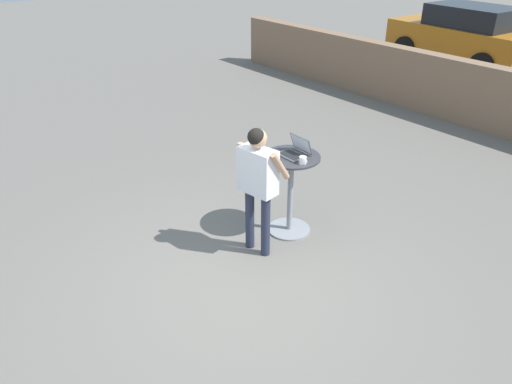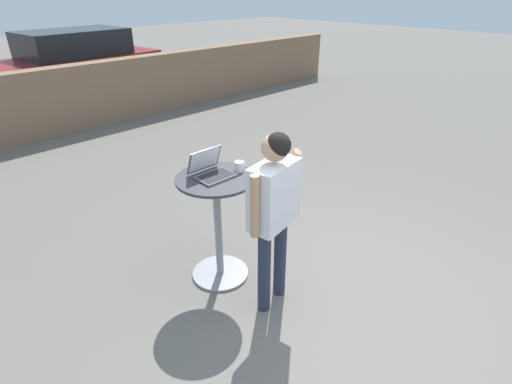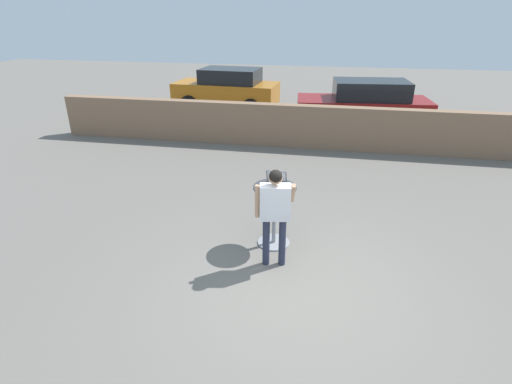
{
  "view_description": "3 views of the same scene",
  "coord_description": "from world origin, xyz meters",
  "px_view_note": "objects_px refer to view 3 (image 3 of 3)",
  "views": [
    {
      "loc": [
        3.47,
        -2.63,
        3.57
      ],
      "look_at": [
        -0.39,
        0.51,
        0.87
      ],
      "focal_mm": 35.0,
      "sensor_mm": 36.0,
      "label": 1
    },
    {
      "loc": [
        -2.5,
        -1.28,
        2.56
      ],
      "look_at": [
        -0.46,
        0.77,
        1.05
      ],
      "focal_mm": 28.0,
      "sensor_mm": 36.0,
      "label": 2
    },
    {
      "loc": [
        0.26,
        -4.65,
        3.67
      ],
      "look_at": [
        -0.75,
        0.65,
        1.2
      ],
      "focal_mm": 28.0,
      "sensor_mm": 36.0,
      "label": 3
    }
  ],
  "objects_px": {
    "cafe_table": "(274,210)",
    "parked_car_further_down": "(227,89)",
    "coffee_mug": "(289,186)",
    "parked_car_near_street": "(364,105)",
    "standing_person": "(275,206)",
    "laptop": "(275,183)"
  },
  "relations": [
    {
      "from": "standing_person",
      "to": "coffee_mug",
      "type": "bearing_deg",
      "value": 75.13
    },
    {
      "from": "cafe_table",
      "to": "parked_car_further_down",
      "type": "bearing_deg",
      "value": 109.06
    },
    {
      "from": "coffee_mug",
      "to": "laptop",
      "type": "bearing_deg",
      "value": 157.94
    },
    {
      "from": "coffee_mug",
      "to": "standing_person",
      "type": "distance_m",
      "value": 0.59
    },
    {
      "from": "cafe_table",
      "to": "laptop",
      "type": "distance_m",
      "value": 0.48
    },
    {
      "from": "laptop",
      "to": "coffee_mug",
      "type": "relative_size",
      "value": 2.83
    },
    {
      "from": "cafe_table",
      "to": "coffee_mug",
      "type": "distance_m",
      "value": 0.53
    },
    {
      "from": "laptop",
      "to": "parked_car_near_street",
      "type": "relative_size",
      "value": 0.08
    },
    {
      "from": "laptop",
      "to": "parked_car_further_down",
      "type": "relative_size",
      "value": 0.08
    },
    {
      "from": "standing_person",
      "to": "parked_car_further_down",
      "type": "distance_m",
      "value": 10.58
    },
    {
      "from": "laptop",
      "to": "parked_car_further_down",
      "type": "distance_m",
      "value": 9.93
    },
    {
      "from": "standing_person",
      "to": "parked_car_near_street",
      "type": "height_order",
      "value": "parked_car_near_street"
    },
    {
      "from": "coffee_mug",
      "to": "parked_car_near_street",
      "type": "bearing_deg",
      "value": 78.2
    },
    {
      "from": "cafe_table",
      "to": "parked_car_further_down",
      "type": "xyz_separation_m",
      "value": [
        -3.26,
        9.43,
        0.2
      ]
    },
    {
      "from": "coffee_mug",
      "to": "parked_car_further_down",
      "type": "relative_size",
      "value": 0.03
    },
    {
      "from": "standing_person",
      "to": "parked_car_near_street",
      "type": "bearing_deg",
      "value": 77.99
    },
    {
      "from": "parked_car_near_street",
      "to": "standing_person",
      "type": "bearing_deg",
      "value": -102.01
    },
    {
      "from": "cafe_table",
      "to": "parked_car_further_down",
      "type": "height_order",
      "value": "parked_car_further_down"
    },
    {
      "from": "coffee_mug",
      "to": "parked_car_near_street",
      "type": "xyz_separation_m",
      "value": [
        1.59,
        7.62,
        -0.29
      ]
    },
    {
      "from": "parked_car_near_street",
      "to": "parked_car_further_down",
      "type": "height_order",
      "value": "parked_car_further_down"
    },
    {
      "from": "standing_person",
      "to": "laptop",
      "type": "bearing_deg",
      "value": 97.77
    },
    {
      "from": "cafe_table",
      "to": "coffee_mug",
      "type": "height_order",
      "value": "coffee_mug"
    }
  ]
}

